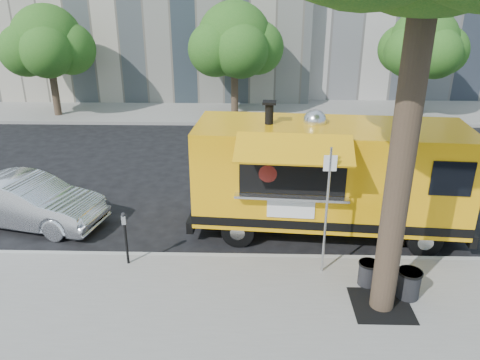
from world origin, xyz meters
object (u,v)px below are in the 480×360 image
at_px(far_tree_c, 424,43).
at_px(trash_bin_left, 368,272).
at_px(far_tree_a, 47,41).
at_px(trash_bin_right, 409,283).
at_px(far_tree_b, 234,39).
at_px(parking_meter, 125,232).
at_px(sedan, 28,202).
at_px(food_truck, 327,175).
at_px(sign_post, 327,204).

relative_size(far_tree_c, trash_bin_left, 9.56).
distance_m(far_tree_a, far_tree_c, 18.00).
distance_m(far_tree_c, trash_bin_right, 15.96).
distance_m(far_tree_b, parking_meter, 14.48).
distance_m(far_tree_c, trash_bin_left, 15.81).
height_order(far_tree_a, sedan, far_tree_a).
xyz_separation_m(parking_meter, food_truck, (4.87, 1.92, 0.69)).
bearing_deg(trash_bin_left, far_tree_a, 131.02).
bearing_deg(food_truck, trash_bin_right, -61.59).
height_order(trash_bin_left, trash_bin_right, trash_bin_right).
xyz_separation_m(far_tree_c, trash_bin_right, (-4.78, -14.88, -3.24)).
xyz_separation_m(far_tree_b, parking_meter, (-2.00, -14.05, -2.85)).
relative_size(far_tree_b, far_tree_c, 1.06).
relative_size(far_tree_b, sedan, 1.29).
bearing_deg(trash_bin_left, far_tree_b, 103.26).
relative_size(sedan, trash_bin_left, 7.82).
bearing_deg(parking_meter, far_tree_c, 51.34).
xyz_separation_m(trash_bin_left, trash_bin_right, (0.74, -0.43, 0.04)).
xyz_separation_m(far_tree_a, far_tree_b, (9.00, 0.40, 0.06)).
distance_m(sign_post, sedan, 8.26).
bearing_deg(far_tree_b, trash_bin_left, -76.74).
bearing_deg(far_tree_b, sign_post, -79.85).
xyz_separation_m(food_truck, trash_bin_right, (1.35, -3.05, -1.19)).
bearing_deg(parking_meter, far_tree_a, 117.15).
bearing_deg(sedan, trash_bin_left, -94.80).
distance_m(far_tree_a, sedan, 12.47).
relative_size(far_tree_a, far_tree_b, 0.97).
xyz_separation_m(far_tree_c, food_truck, (-6.13, -11.83, -2.05)).
distance_m(sedan, trash_bin_right, 10.06).
height_order(sign_post, parking_meter, sign_post).
height_order(far_tree_a, parking_meter, far_tree_a).
xyz_separation_m(far_tree_a, trash_bin_left, (12.47, -14.34, -3.33)).
relative_size(far_tree_a, parking_meter, 4.01).
height_order(far_tree_b, far_tree_c, far_tree_b).
bearing_deg(far_tree_c, parking_meter, -128.66).
bearing_deg(far_tree_c, sedan, -140.93).
distance_m(sign_post, trash_bin_right, 2.35).
bearing_deg(food_truck, far_tree_a, 139.86).
distance_m(far_tree_c, sedan, 18.65).
height_order(far_tree_b, trash_bin_left, far_tree_b).
bearing_deg(parking_meter, trash_bin_left, -7.20).
bearing_deg(far_tree_b, far_tree_c, -1.91).
bearing_deg(sign_post, far_tree_c, 65.19).
bearing_deg(food_truck, sign_post, -94.02).
distance_m(far_tree_b, sedan, 13.40).
relative_size(far_tree_b, trash_bin_left, 10.09).
xyz_separation_m(far_tree_a, far_tree_c, (18.00, 0.10, -0.06)).
bearing_deg(far_tree_c, far_tree_a, -179.68).
relative_size(far_tree_a, sedan, 1.26).
bearing_deg(trash_bin_right, far_tree_a, 131.82).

